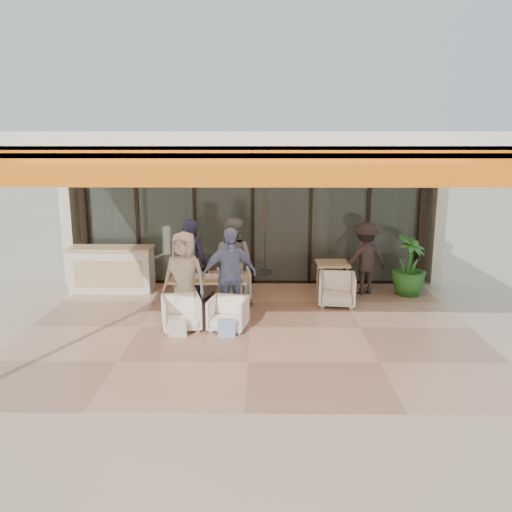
{
  "coord_description": "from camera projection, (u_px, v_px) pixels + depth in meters",
  "views": [
    {
      "loc": [
        0.19,
        -8.57,
        3.25
      ],
      "look_at": [
        0.1,
        0.9,
        1.15
      ],
      "focal_mm": 35.0,
      "sensor_mm": 36.0,
      "label": 1
    }
  ],
  "objects": [
    {
      "name": "ground",
      "position": [
        250.0,
        328.0,
        9.07
      ],
      "size": [
        70.0,
        70.0,
        0.0
      ],
      "primitive_type": "plane",
      "color": "#C6B293",
      "rests_on": "ground"
    },
    {
      "name": "tote_bag_cream",
      "position": [
        178.0,
        329.0,
        8.58
      ],
      "size": [
        0.3,
        0.1,
        0.34
      ],
      "primitive_type": "cube",
      "color": "silver",
      "rests_on": "ground"
    },
    {
      "name": "potted_palm",
      "position": [
        409.0,
        266.0,
        10.93
      ],
      "size": [
        1.06,
        1.06,
        1.35
      ],
      "primitive_type": "imported",
      "rotation": [
        0.0,
        0.0,
        0.89
      ],
      "color": "#1E5919",
      "rests_on": "ground"
    },
    {
      "name": "host_counter",
      "position": [
        112.0,
        269.0,
        11.22
      ],
      "size": [
        1.85,
        0.65,
        1.04
      ],
      "color": "silver",
      "rests_on": "ground"
    },
    {
      "name": "diner_cream",
      "position": [
        185.0,
        277.0,
        9.31
      ],
      "size": [
        0.95,
        0.74,
        1.71
      ],
      "primitive_type": "imported",
      "rotation": [
        0.0,
        0.0,
        -0.27
      ],
      "color": "beige",
      "rests_on": "ground"
    },
    {
      "name": "interior_block",
      "position": [
        254.0,
        183.0,
        13.77
      ],
      "size": [
        9.05,
        3.62,
        3.52
      ],
      "color": "silver",
      "rests_on": "ground"
    },
    {
      "name": "diner_grey",
      "position": [
        232.0,
        262.0,
        10.16
      ],
      "size": [
        1.07,
        0.94,
        1.86
      ],
      "primitive_type": "imported",
      "rotation": [
        0.0,
        0.0,
        2.84
      ],
      "color": "slate",
      "rests_on": "ground"
    },
    {
      "name": "side_table",
      "position": [
        332.0,
        267.0,
        10.96
      ],
      "size": [
        0.7,
        0.7,
        0.74
      ],
      "color": "#D2B280",
      "rests_on": "ground"
    },
    {
      "name": "chair_far_right",
      "position": [
        234.0,
        282.0,
        10.78
      ],
      "size": [
        0.77,
        0.74,
        0.72
      ],
      "primitive_type": "imported",
      "rotation": [
        0.0,
        0.0,
        3.27
      ],
      "color": "white",
      "rests_on": "ground"
    },
    {
      "name": "diner_periwinkle",
      "position": [
        229.0,
        275.0,
        9.29
      ],
      "size": [
        1.13,
        0.76,
        1.79
      ],
      "primitive_type": "imported",
      "rotation": [
        0.0,
        0.0,
        0.34
      ],
      "color": "#7182BD",
      "rests_on": "ground"
    },
    {
      "name": "chair_far_left",
      "position": [
        195.0,
        284.0,
        10.79
      ],
      "size": [
        0.79,
        0.77,
        0.65
      ],
      "primitive_type": "imported",
      "rotation": [
        0.0,
        0.0,
        2.78
      ],
      "color": "white",
      "rests_on": "ground"
    },
    {
      "name": "glass_storefront",
      "position": [
        253.0,
        218.0,
        11.65
      ],
      "size": [
        8.08,
        0.1,
        3.2
      ],
      "color": "#9EADA3",
      "rests_on": "ground"
    },
    {
      "name": "diner_navy",
      "position": [
        191.0,
        263.0,
        10.18
      ],
      "size": [
        0.76,
        0.59,
        1.83
      ],
      "primitive_type": "imported",
      "rotation": [
        0.0,
        0.0,
        2.88
      ],
      "color": "#1C1E3D",
      "rests_on": "ground"
    },
    {
      "name": "chair_near_right",
      "position": [
        228.0,
        312.0,
        8.93
      ],
      "size": [
        0.75,
        0.71,
        0.66
      ],
      "primitive_type": "imported",
      "rotation": [
        0.0,
        0.0,
        -0.19
      ],
      "color": "white",
      "rests_on": "ground"
    },
    {
      "name": "chair_near_left",
      "position": [
        181.0,
        311.0,
        8.93
      ],
      "size": [
        0.8,
        0.77,
        0.69
      ],
      "primitive_type": "imported",
      "rotation": [
        0.0,
        0.0,
        0.25
      ],
      "color": "white",
      "rests_on": "ground"
    },
    {
      "name": "terrace_structure",
      "position": [
        249.0,
        146.0,
        8.11
      ],
      "size": [
        8.0,
        6.0,
        3.4
      ],
      "color": "silver",
      "rests_on": "ground"
    },
    {
      "name": "side_chair",
      "position": [
        337.0,
        288.0,
        10.28
      ],
      "size": [
        0.82,
        0.78,
        0.76
      ],
      "primitive_type": "imported",
      "rotation": [
        0.0,
        0.0,
        -0.13
      ],
      "color": "white",
      "rests_on": "ground"
    },
    {
      "name": "terrace_floor",
      "position": [
        250.0,
        328.0,
        9.07
      ],
      "size": [
        8.0,
        6.0,
        0.01
      ],
      "primitive_type": "cube",
      "color": "tan",
      "rests_on": "ground"
    },
    {
      "name": "tote_bag_blue",
      "position": [
        227.0,
        329.0,
        8.57
      ],
      "size": [
        0.3,
        0.1,
        0.34
      ],
      "primitive_type": "cube",
      "color": "#99BFD8",
      "rests_on": "ground"
    },
    {
      "name": "standing_woman",
      "position": [
        365.0,
        259.0,
        10.97
      ],
      "size": [
        1.18,
        0.89,
        1.62
      ],
      "primitive_type": "imported",
      "rotation": [
        0.0,
        0.0,
        3.45
      ],
      "color": "black",
      "rests_on": "ground"
    },
    {
      "name": "dining_table",
      "position": [
        209.0,
        279.0,
        9.79
      ],
      "size": [
        1.5,
        0.9,
        0.93
      ],
      "color": "#D2B280",
      "rests_on": "ground"
    }
  ]
}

